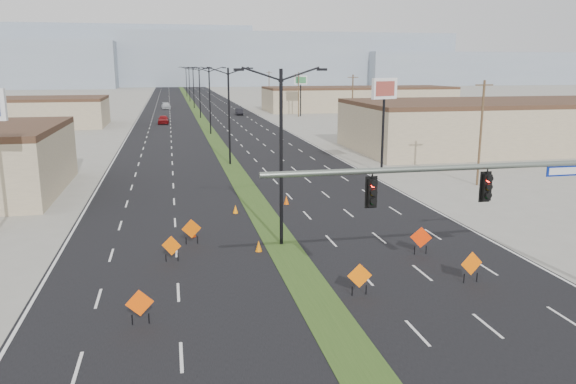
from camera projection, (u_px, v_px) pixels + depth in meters
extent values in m
plane|color=gray|center=(343.00, 341.00, 21.12)|extent=(600.00, 600.00, 0.00)
cube|color=black|center=(200.00, 116.00, 116.64)|extent=(25.00, 400.00, 0.02)
cube|color=#2B4619|center=(200.00, 116.00, 116.64)|extent=(2.00, 400.00, 0.04)
cube|color=tan|center=(14.00, 114.00, 95.42)|extent=(30.00, 14.00, 4.50)
cube|color=tan|center=(496.00, 127.00, 70.31)|extent=(36.00, 18.00, 5.50)
cube|color=tan|center=(358.00, 99.00, 133.25)|extent=(44.00, 16.00, 5.00)
cube|color=#8693A6|center=(252.00, 60.00, 312.61)|extent=(220.00, 50.00, 28.00)
cube|color=#8693A6|center=(488.00, 69.00, 332.17)|extent=(160.00, 50.00, 18.00)
cube|color=#8693A6|center=(124.00, 56.00, 317.27)|extent=(140.00, 50.00, 32.00)
cylinder|color=slate|center=(454.00, 168.00, 22.74)|extent=(16.00, 0.24, 0.24)
cube|color=navy|center=(566.00, 171.00, 23.83)|extent=(1.90, 0.04, 0.45)
cube|color=black|center=(372.00, 193.00, 22.23)|extent=(0.50, 0.28, 1.30)
sphere|color=#FF0C05|center=(374.00, 185.00, 22.00)|extent=(0.22, 0.22, 0.22)
cube|color=black|center=(486.00, 187.00, 23.23)|extent=(0.50, 0.28, 1.30)
sphere|color=#FF0C05|center=(489.00, 180.00, 23.01)|extent=(0.22, 0.22, 0.22)
cylinder|color=black|center=(281.00, 160.00, 31.49)|extent=(0.20, 0.20, 10.00)
cube|color=black|center=(239.00, 70.00, 29.95)|extent=(0.55, 0.24, 0.14)
cube|color=black|center=(322.00, 69.00, 30.87)|extent=(0.55, 0.24, 0.14)
cylinder|color=black|center=(229.00, 117.00, 58.24)|extent=(0.20, 0.20, 10.00)
cube|color=black|center=(205.00, 68.00, 56.70)|extent=(0.55, 0.24, 0.14)
cube|color=black|center=(250.00, 68.00, 57.62)|extent=(0.55, 0.24, 0.14)
cylinder|color=black|center=(210.00, 101.00, 84.98)|extent=(0.20, 0.20, 10.00)
cube|color=black|center=(193.00, 68.00, 83.44)|extent=(0.55, 0.24, 0.14)
cube|color=black|center=(224.00, 68.00, 84.36)|extent=(0.55, 0.24, 0.14)
cylinder|color=black|center=(200.00, 93.00, 111.72)|extent=(0.20, 0.20, 10.00)
cube|color=black|center=(187.00, 67.00, 110.18)|extent=(0.55, 0.24, 0.14)
cube|color=black|center=(211.00, 67.00, 111.10)|extent=(0.55, 0.24, 0.14)
cylinder|color=black|center=(194.00, 88.00, 138.47)|extent=(0.20, 0.20, 10.00)
cube|color=black|center=(183.00, 67.00, 136.93)|extent=(0.55, 0.24, 0.14)
cube|color=black|center=(202.00, 67.00, 137.85)|extent=(0.55, 0.24, 0.14)
cylinder|color=black|center=(189.00, 84.00, 165.21)|extent=(0.20, 0.20, 10.00)
cube|color=black|center=(181.00, 67.00, 163.67)|extent=(0.55, 0.24, 0.14)
cube|color=black|center=(197.00, 67.00, 164.59)|extent=(0.55, 0.24, 0.14)
cylinder|color=black|center=(186.00, 82.00, 191.96)|extent=(0.20, 0.20, 10.00)
cube|color=black|center=(179.00, 67.00, 190.41)|extent=(0.55, 0.24, 0.14)
cube|color=black|center=(193.00, 67.00, 191.34)|extent=(0.55, 0.24, 0.14)
cylinder|color=#4C3823|center=(481.00, 134.00, 48.02)|extent=(0.20, 0.20, 9.00)
cube|color=#4C3823|center=(484.00, 85.00, 47.13)|extent=(1.60, 0.10, 0.10)
cylinder|color=#4C3823|center=(352.00, 106.00, 81.45)|extent=(0.20, 0.20, 9.00)
cube|color=#4C3823|center=(353.00, 77.00, 80.56)|extent=(1.60, 0.10, 0.10)
cylinder|color=#4C3823|center=(299.00, 95.00, 114.88)|extent=(0.20, 0.20, 9.00)
cube|color=#4C3823|center=(299.00, 74.00, 113.99)|extent=(1.60, 0.10, 0.10)
cylinder|color=#4C3823|center=(269.00, 88.00, 148.31)|extent=(0.20, 0.20, 9.00)
cube|color=#4C3823|center=(269.00, 73.00, 147.42)|extent=(1.60, 0.10, 0.10)
imported|color=maroon|center=(163.00, 120.00, 101.21)|extent=(2.00, 4.66, 1.57)
imported|color=black|center=(239.00, 112.00, 120.04)|extent=(1.69, 4.29, 1.39)
imported|color=silver|center=(166.00, 106.00, 137.65)|extent=(2.35, 5.17, 1.47)
cube|color=#FF5205|center=(140.00, 303.00, 22.28)|extent=(1.11, 0.18, 1.11)
cylinder|color=black|center=(132.00, 320.00, 22.37)|extent=(0.05, 0.05, 0.46)
cylinder|color=black|center=(149.00, 318.00, 22.50)|extent=(0.05, 0.05, 0.46)
cube|color=#F06005|center=(171.00, 246.00, 29.54)|extent=(1.00, 0.44, 1.07)
cylinder|color=black|center=(166.00, 258.00, 29.62)|extent=(0.05, 0.05, 0.44)
cylinder|color=black|center=(178.00, 257.00, 29.75)|extent=(0.05, 0.05, 0.44)
cube|color=#D65404|center=(191.00, 229.00, 32.46)|extent=(1.13, 0.15, 1.13)
cylinder|color=black|center=(186.00, 241.00, 32.55)|extent=(0.05, 0.05, 0.47)
cylinder|color=black|center=(198.00, 240.00, 32.68)|extent=(0.05, 0.05, 0.47)
cube|color=#FF6A05|center=(360.00, 276.00, 25.14)|extent=(1.14, 0.14, 1.14)
cylinder|color=black|center=(352.00, 291.00, 25.23)|extent=(0.05, 0.05, 0.47)
cylinder|color=black|center=(366.00, 290.00, 25.36)|extent=(0.05, 0.05, 0.47)
cube|color=#FF3405|center=(421.00, 237.00, 30.67)|extent=(1.11, 0.46, 1.17)
cylinder|color=black|center=(415.00, 251.00, 30.76)|extent=(0.05, 0.05, 0.49)
cylinder|color=black|center=(426.00, 250.00, 30.90)|extent=(0.05, 0.05, 0.49)
cube|color=#FF6405|center=(472.00, 263.00, 26.63)|extent=(1.16, 0.18, 1.16)
cylinder|color=black|center=(464.00, 278.00, 26.72)|extent=(0.05, 0.05, 0.48)
cylinder|color=black|center=(477.00, 277.00, 26.86)|extent=(0.05, 0.05, 0.48)
cone|color=red|center=(193.00, 232.00, 33.98)|extent=(0.38, 0.38, 0.61)
cone|color=#D56B04|center=(259.00, 246.00, 31.28)|extent=(0.46, 0.46, 0.65)
cone|color=#D94F04|center=(286.00, 200.00, 42.01)|extent=(0.44, 0.44, 0.66)
cone|color=orange|center=(235.00, 209.00, 39.44)|extent=(0.49, 0.49, 0.62)
cylinder|color=black|center=(383.00, 134.00, 54.01)|extent=(0.24, 0.24, 7.49)
cube|color=white|center=(385.00, 89.00, 53.07)|extent=(2.87, 1.43, 1.97)
cube|color=brown|center=(385.00, 89.00, 52.88)|extent=(2.21, 0.93, 1.38)
cylinder|color=black|center=(301.00, 100.00, 116.21)|extent=(0.24, 0.24, 6.88)
cube|color=white|center=(301.00, 80.00, 115.34)|extent=(2.73, 0.50, 1.81)
cube|color=#338048|center=(301.00, 80.00, 115.15)|extent=(2.17, 0.17, 1.27)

